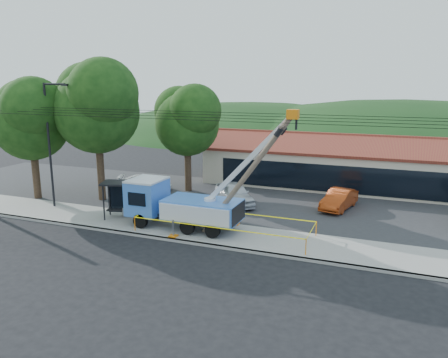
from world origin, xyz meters
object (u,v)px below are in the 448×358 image
bus_shelter (123,191)px  car_silver (234,205)px  leaning_pole (250,171)px  car_red (338,210)px  utility_truck (180,203)px  car_white (146,191)px

bus_shelter → car_silver: (5.77, 5.84, -1.95)m
leaning_pole → car_red: 10.04m
bus_shelter → car_silver: size_ratio=0.61×
utility_truck → car_red: bearing=42.4°
car_red → car_white: size_ratio=0.97×
bus_shelter → car_silver: bearing=27.7°
bus_shelter → car_white: 7.92m
bus_shelter → car_silver: 8.44m
car_red → utility_truck: bearing=-125.2°
bus_shelter → car_white: bearing=93.0°
car_white → car_silver: bearing=-120.2°
bus_shelter → car_red: 15.29m
bus_shelter → car_red: size_ratio=0.68×
car_red → car_white: bearing=-166.6°
car_white → bus_shelter: bearing=179.5°
utility_truck → bus_shelter: (-4.51, 0.46, 0.27)m
utility_truck → leaning_pole: utility_truck is taller
leaning_pole → bus_shelter: bearing=175.6°
car_silver → bus_shelter: bearing=-174.4°
utility_truck → car_red: 11.88m
leaning_pole → bus_shelter: (-9.10, 0.70, -2.20)m
utility_truck → car_white: 10.65m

